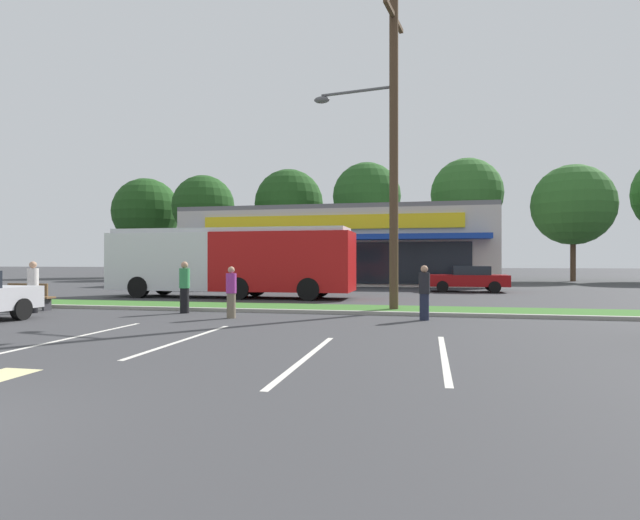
{
  "coord_description": "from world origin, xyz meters",
  "views": [
    {
      "loc": [
        5.65,
        -3.59,
        1.75
      ],
      "look_at": [
        1.04,
        18.1,
        1.77
      ],
      "focal_mm": 28.62,
      "sensor_mm": 36.0,
      "label": 1
    }
  ],
  "objects_px": {
    "utility_pole": "(390,146)",
    "car_0": "(216,277)",
    "pedestrian_by_pole": "(33,287)",
    "pedestrian_mid": "(231,292)",
    "car_4": "(468,278)",
    "pedestrian_far": "(424,293)",
    "city_bus": "(230,260)",
    "bus_stop_bench": "(30,296)",
    "pedestrian_near_bench": "(185,287)"
  },
  "relations": [
    {
      "from": "utility_pole",
      "to": "car_0",
      "type": "relative_size",
      "value": 2.48
    },
    {
      "from": "pedestrian_by_pole",
      "to": "pedestrian_mid",
      "type": "bearing_deg",
      "value": 177.08
    },
    {
      "from": "car_4",
      "to": "pedestrian_by_pole",
      "type": "relative_size",
      "value": 2.55
    },
    {
      "from": "pedestrian_mid",
      "to": "pedestrian_far",
      "type": "height_order",
      "value": "pedestrian_far"
    },
    {
      "from": "city_bus",
      "to": "car_0",
      "type": "distance_m",
      "value": 6.71
    },
    {
      "from": "pedestrian_far",
      "to": "pedestrian_by_pole",
      "type": "bearing_deg",
      "value": -160.66
    },
    {
      "from": "utility_pole",
      "to": "car_4",
      "type": "xyz_separation_m",
      "value": [
        3.44,
        12.21,
        -4.89
      ]
    },
    {
      "from": "city_bus",
      "to": "car_0",
      "type": "height_order",
      "value": "city_bus"
    },
    {
      "from": "bus_stop_bench",
      "to": "pedestrian_near_bench",
      "type": "height_order",
      "value": "pedestrian_near_bench"
    },
    {
      "from": "bus_stop_bench",
      "to": "utility_pole",
      "type": "bearing_deg",
      "value": -171.22
    },
    {
      "from": "bus_stop_bench",
      "to": "pedestrian_by_pole",
      "type": "xyz_separation_m",
      "value": [
        0.79,
        -0.77,
        0.36
      ]
    },
    {
      "from": "utility_pole",
      "to": "pedestrian_mid",
      "type": "distance_m",
      "value": 7.22
    },
    {
      "from": "city_bus",
      "to": "pedestrian_far",
      "type": "height_order",
      "value": "city_bus"
    },
    {
      "from": "pedestrian_mid",
      "to": "pedestrian_by_pole",
      "type": "bearing_deg",
      "value": 99.9
    },
    {
      "from": "pedestrian_mid",
      "to": "car_4",
      "type": "bearing_deg",
      "value": -17.8
    },
    {
      "from": "car_0",
      "to": "car_4",
      "type": "bearing_deg",
      "value": 4.1
    },
    {
      "from": "utility_pole",
      "to": "city_bus",
      "type": "xyz_separation_m",
      "value": [
        -7.9,
        5.38,
        -3.87
      ]
    },
    {
      "from": "city_bus",
      "to": "bus_stop_bench",
      "type": "distance_m",
      "value": 8.68
    },
    {
      "from": "utility_pole",
      "to": "pedestrian_mid",
      "type": "relative_size",
      "value": 6.74
    },
    {
      "from": "bus_stop_bench",
      "to": "car_4",
      "type": "xyz_separation_m",
      "value": [
        15.87,
        14.13,
        0.24
      ]
    },
    {
      "from": "car_0",
      "to": "pedestrian_mid",
      "type": "xyz_separation_m",
      "value": [
        6.56,
        -13.92,
        0.01
      ]
    },
    {
      "from": "utility_pole",
      "to": "pedestrian_mid",
      "type": "height_order",
      "value": "utility_pole"
    },
    {
      "from": "city_bus",
      "to": "bus_stop_bench",
      "type": "xyz_separation_m",
      "value": [
        -4.53,
        -7.3,
        -1.26
      ]
    },
    {
      "from": "utility_pole",
      "to": "pedestrian_by_pole",
      "type": "distance_m",
      "value": 12.86
    },
    {
      "from": "pedestrian_mid",
      "to": "pedestrian_far",
      "type": "relative_size",
      "value": 0.98
    },
    {
      "from": "car_0",
      "to": "pedestrian_by_pole",
      "type": "bearing_deg",
      "value": -92.03
    },
    {
      "from": "city_bus",
      "to": "pedestrian_far",
      "type": "xyz_separation_m",
      "value": [
        9.05,
        -7.46,
        -0.96
      ]
    },
    {
      "from": "car_0",
      "to": "pedestrian_far",
      "type": "relative_size",
      "value": 2.65
    },
    {
      "from": "utility_pole",
      "to": "city_bus",
      "type": "bearing_deg",
      "value": 145.75
    },
    {
      "from": "bus_stop_bench",
      "to": "pedestrian_mid",
      "type": "distance_m",
      "value": 7.89
    },
    {
      "from": "car_4",
      "to": "pedestrian_near_bench",
      "type": "height_order",
      "value": "pedestrian_near_bench"
    },
    {
      "from": "bus_stop_bench",
      "to": "car_4",
      "type": "bearing_deg",
      "value": -138.32
    },
    {
      "from": "car_0",
      "to": "pedestrian_by_pole",
      "type": "relative_size",
      "value": 2.47
    },
    {
      "from": "pedestrian_by_pole",
      "to": "pedestrian_far",
      "type": "bearing_deg",
      "value": -179.65
    },
    {
      "from": "car_4",
      "to": "pedestrian_by_pole",
      "type": "distance_m",
      "value": 21.2
    },
    {
      "from": "utility_pole",
      "to": "bus_stop_bench",
      "type": "bearing_deg",
      "value": -171.22
    },
    {
      "from": "car_4",
      "to": "pedestrian_near_bench",
      "type": "relative_size",
      "value": 2.55
    },
    {
      "from": "pedestrian_by_pole",
      "to": "car_0",
      "type": "bearing_deg",
      "value": -94.44
    },
    {
      "from": "bus_stop_bench",
      "to": "pedestrian_by_pole",
      "type": "distance_m",
      "value": 1.16
    },
    {
      "from": "pedestrian_near_bench",
      "to": "pedestrian_by_pole",
      "type": "height_order",
      "value": "pedestrian_by_pole"
    },
    {
      "from": "pedestrian_near_bench",
      "to": "pedestrian_far",
      "type": "relative_size",
      "value": 1.07
    },
    {
      "from": "pedestrian_by_pole",
      "to": "pedestrian_far",
      "type": "relative_size",
      "value": 1.07
    },
    {
      "from": "city_bus",
      "to": "pedestrian_far",
      "type": "relative_size",
      "value": 7.29
    },
    {
      "from": "utility_pole",
      "to": "pedestrian_by_pole",
      "type": "bearing_deg",
      "value": -166.97
    },
    {
      "from": "utility_pole",
      "to": "pedestrian_far",
      "type": "xyz_separation_m",
      "value": [
        1.16,
        -2.08,
        -4.83
      ]
    },
    {
      "from": "utility_pole",
      "to": "car_0",
      "type": "height_order",
      "value": "utility_pole"
    },
    {
      "from": "car_0",
      "to": "car_4",
      "type": "xyz_separation_m",
      "value": [
        14.59,
        1.05,
        -0.04
      ]
    },
    {
      "from": "car_0",
      "to": "utility_pole",
      "type": "bearing_deg",
      "value": -45.05
    },
    {
      "from": "car_4",
      "to": "pedestrian_by_pole",
      "type": "xyz_separation_m",
      "value": [
        -15.08,
        -14.9,
        0.12
      ]
    },
    {
      "from": "car_4",
      "to": "pedestrian_mid",
      "type": "xyz_separation_m",
      "value": [
        -8.03,
        -14.97,
        0.04
      ]
    }
  ]
}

